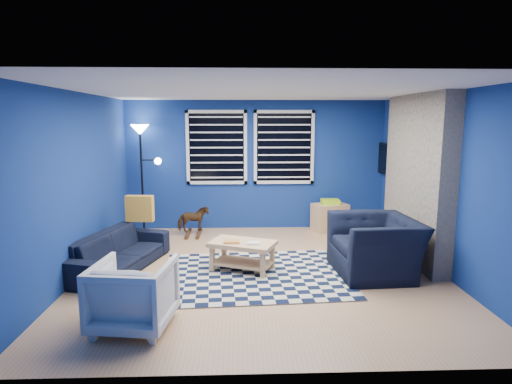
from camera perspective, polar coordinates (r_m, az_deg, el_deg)
floor at (r=6.18m, az=0.78°, el=-10.48°), size 5.00×5.00×0.00m
ceiling at (r=5.82m, az=0.83°, el=13.33°), size 5.00×5.00×0.00m
wall_back at (r=8.35m, az=-0.06°, el=3.58°), size 5.00×0.00×5.00m
wall_left at (r=6.26m, az=-22.69°, el=0.86°), size 0.00×5.00×5.00m
wall_right at (r=6.49m, az=23.42°, el=1.09°), size 0.00×5.00×5.00m
fireplace at (r=6.90m, az=20.56°, el=1.27°), size 0.65×2.00×2.50m
window_left at (r=8.29m, az=-5.27°, el=5.93°), size 1.17×0.06×1.42m
window_right at (r=8.32m, az=3.75°, el=5.96°), size 1.17×0.06×1.42m
tv at (r=8.30m, az=17.25°, el=4.16°), size 0.07×1.00×0.58m
rug at (r=6.02m, az=-0.22°, el=-10.96°), size 2.63×2.16×0.02m
sofa at (r=6.46m, az=-17.83°, el=-7.54°), size 1.96×1.19×0.54m
armchair_big at (r=6.20m, az=15.61°, el=-6.94°), size 1.28×1.14×0.79m
armchair_bent at (r=4.66m, az=-16.03°, el=-13.01°), size 0.86×0.87×0.71m
rocking_horse at (r=8.02m, az=-8.38°, el=-3.61°), size 0.43×0.61×0.47m
coffee_table at (r=6.09m, az=-1.83°, el=-7.70°), size 1.02×0.82×0.45m
cabinet at (r=8.40m, az=9.81°, el=-3.28°), size 0.73×0.60×0.62m
floor_lamp at (r=8.26m, az=-15.00°, el=6.13°), size 0.56×0.34×2.04m
throw_pillow at (r=7.00m, az=-15.25°, el=-2.13°), size 0.44×0.17×0.41m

